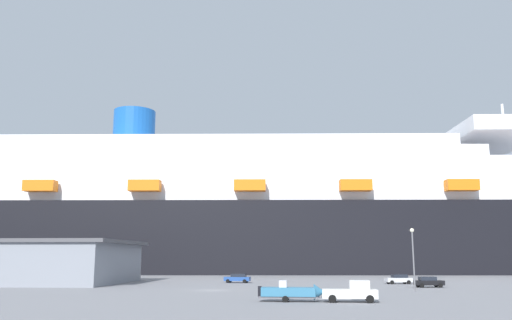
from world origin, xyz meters
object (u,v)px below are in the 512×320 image
(parked_car_silver_sedan, at_px, (399,279))
(small_boat_on_trailer, at_px, (295,292))
(cruise_ship, at_px, (256,217))
(street_lamp, at_px, (413,250))
(parked_car_blue_suv, at_px, (238,278))
(parked_car_black_coupe, at_px, (429,282))
(pickup_truck, at_px, (352,292))

(parked_car_silver_sedan, bearing_deg, small_boat_on_trailer, -119.81)
(cruise_ship, bearing_deg, street_lamp, -75.38)
(cruise_ship, height_order, street_lamp, cruise_ship)
(cruise_ship, xyz_separation_m, parked_car_blue_suv, (-3.65, -54.79, -14.88))
(street_lamp, distance_m, parked_car_silver_sedan, 21.08)
(street_lamp, xyz_separation_m, parked_car_black_coupe, (5.12, 10.03, -4.60))
(street_lamp, distance_m, parked_car_black_coupe, 12.17)
(small_boat_on_trailer, bearing_deg, parked_car_black_coupe, 48.95)
(cruise_ship, xyz_separation_m, street_lamp, (20.67, -79.26, -10.28))
(small_boat_on_trailer, bearing_deg, pickup_truck, -7.00)
(cruise_ship, relative_size, parked_car_blue_suv, 56.29)
(cruise_ship, distance_m, parked_car_blue_suv, 56.89)
(parked_car_blue_suv, relative_size, parked_car_black_coupe, 1.12)
(pickup_truck, distance_m, parked_car_blue_suv, 42.85)
(street_lamp, bearing_deg, parked_car_silver_sedan, 80.64)
(pickup_truck, height_order, parked_car_blue_suv, pickup_truck)
(parked_car_black_coupe, bearing_deg, parked_car_blue_suv, 153.87)
(pickup_truck, distance_m, street_lamp, 20.44)
(cruise_ship, height_order, small_boat_on_trailer, cruise_ship)
(street_lamp, bearing_deg, pickup_truck, -124.84)
(pickup_truck, bearing_deg, cruise_ship, 95.53)
(pickup_truck, xyz_separation_m, parked_car_blue_suv, (-12.91, 40.86, -0.21))
(cruise_ship, xyz_separation_m, pickup_truck, (9.26, -95.65, -14.67))
(street_lamp, relative_size, parked_car_blue_suv, 1.73)
(cruise_ship, xyz_separation_m, parked_car_silver_sedan, (24.01, -58.97, -14.88))
(parked_car_blue_suv, bearing_deg, parked_car_black_coupe, -26.13)
(pickup_truck, relative_size, street_lamp, 0.69)
(small_boat_on_trailer, relative_size, parked_car_blue_suv, 1.62)
(small_boat_on_trailer, distance_m, parked_car_blue_suv, 40.76)
(parked_car_silver_sedan, bearing_deg, cruise_ship, 112.16)
(street_lamp, distance_m, parked_car_blue_suv, 34.81)
(cruise_ship, height_order, pickup_truck, cruise_ship)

